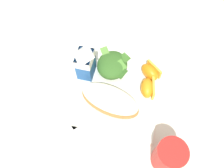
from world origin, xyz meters
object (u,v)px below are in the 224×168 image
(green_salad_pile, at_px, (112,65))
(orange_wedge_front, at_px, (148,88))
(drinking_red_cup, at_px, (169,156))
(white_plate, at_px, (112,87))
(milk_carton, at_px, (85,62))
(cheesy_pizza_bread, at_px, (110,101))
(metal_fork, at_px, (83,141))
(orange_wedge_middle, at_px, (150,72))
(paper_napkin, at_px, (51,48))

(green_salad_pile, bearing_deg, orange_wedge_front, -114.36)
(green_salad_pile, relative_size, drinking_red_cup, 1.02)
(white_plate, xyz_separation_m, orange_wedge_front, (0.01, -0.10, 0.03))
(milk_carton, relative_size, orange_wedge_front, 1.68)
(cheesy_pizza_bread, height_order, metal_fork, cheesy_pizza_bread)
(milk_carton, relative_size, metal_fork, 0.73)
(orange_wedge_middle, relative_size, drinking_red_cup, 0.69)
(drinking_red_cup, bearing_deg, metal_fork, 90.66)
(white_plate, relative_size, paper_napkin, 2.55)
(milk_carton, bearing_deg, white_plate, -107.48)
(cheesy_pizza_bread, bearing_deg, white_plate, 7.30)
(green_salad_pile, xyz_separation_m, orange_wedge_middle, (0.00, -0.11, -0.00))
(white_plate, xyz_separation_m, orange_wedge_middle, (0.06, -0.10, 0.03))
(orange_wedge_front, bearing_deg, milk_carton, 83.65)
(green_salad_pile, relative_size, paper_napkin, 0.93)
(white_plate, distance_m, orange_wedge_middle, 0.12)
(cheesy_pizza_bread, distance_m, green_salad_pile, 0.11)
(orange_wedge_front, bearing_deg, drinking_red_cup, -156.54)
(drinking_red_cup, bearing_deg, green_salad_pile, 39.94)
(orange_wedge_front, relative_size, orange_wedge_middle, 0.95)
(cheesy_pizza_bread, height_order, orange_wedge_front, orange_wedge_front)
(white_plate, distance_m, drinking_red_cup, 0.25)
(metal_fork, xyz_separation_m, drinking_red_cup, (0.00, -0.22, 0.05))
(orange_wedge_middle, bearing_deg, drinking_red_cup, -161.46)
(orange_wedge_middle, distance_m, metal_fork, 0.27)
(metal_fork, bearing_deg, paper_napkin, 35.36)
(white_plate, distance_m, cheesy_pizza_bread, 0.06)
(orange_wedge_middle, bearing_deg, white_plate, 120.91)
(orange_wedge_middle, relative_size, paper_napkin, 0.63)
(cheesy_pizza_bread, bearing_deg, orange_wedge_front, -57.13)
(orange_wedge_middle, xyz_separation_m, metal_fork, (-0.23, 0.14, -0.03))
(cheesy_pizza_bread, distance_m, drinking_red_cup, 0.21)
(orange_wedge_middle, distance_m, paper_napkin, 0.33)
(cheesy_pizza_bread, xyz_separation_m, orange_wedge_middle, (0.12, -0.09, 0.00))
(white_plate, bearing_deg, orange_wedge_front, -86.85)
(milk_carton, relative_size, orange_wedge_middle, 1.59)
(metal_fork, bearing_deg, orange_wedge_front, -37.97)
(white_plate, bearing_deg, metal_fork, 167.79)
(milk_carton, distance_m, drinking_red_cup, 0.33)
(cheesy_pizza_bread, bearing_deg, drinking_red_cup, -123.85)
(orange_wedge_middle, bearing_deg, green_salad_pile, 91.51)
(green_salad_pile, relative_size, metal_fork, 0.68)
(orange_wedge_front, distance_m, paper_napkin, 0.34)
(cheesy_pizza_bread, bearing_deg, orange_wedge_middle, -38.95)
(metal_fork, height_order, drinking_red_cup, drinking_red_cup)
(white_plate, height_order, paper_napkin, white_plate)
(green_salad_pile, bearing_deg, milk_carton, 113.80)
(milk_carton, bearing_deg, paper_napkin, 64.48)
(white_plate, relative_size, cheesy_pizza_bread, 1.53)
(white_plate, distance_m, milk_carton, 0.11)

